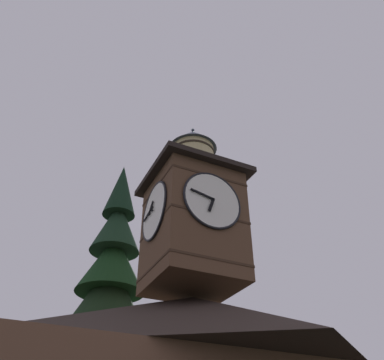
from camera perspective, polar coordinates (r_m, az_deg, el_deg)
The scene contains 2 objects.
clock_tower at distance 17.74m, azimuth 0.10°, elevation -4.73°, with size 4.15×4.15×8.22m.
pine_tree_behind at distance 23.01m, azimuth -11.95°, elevation -19.77°, with size 6.44×6.44×17.66m.
Camera 1 is at (7.53, 13.17, 1.40)m, focal length 38.61 mm.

